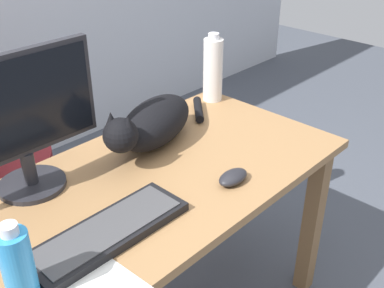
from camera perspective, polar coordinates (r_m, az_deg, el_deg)
desk at (r=1.51m, az=-5.41°, el=-7.86°), size 1.33×0.66×0.71m
monitor at (r=1.38m, az=-20.28°, el=2.88°), size 0.48×0.20×0.42m
keyboard at (r=1.24m, az=-10.11°, el=-10.45°), size 0.44×0.15×0.03m
cat at (r=1.60m, az=-4.80°, el=2.57°), size 0.59×0.28×0.20m
computer_mouse at (r=1.42m, az=5.02°, el=-4.04°), size 0.11×0.06×0.04m
water_bottle at (r=1.08m, az=-20.44°, el=-13.78°), size 0.07×0.07×0.21m
spray_bottle at (r=1.92m, az=2.56°, el=9.07°), size 0.08×0.08×0.28m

